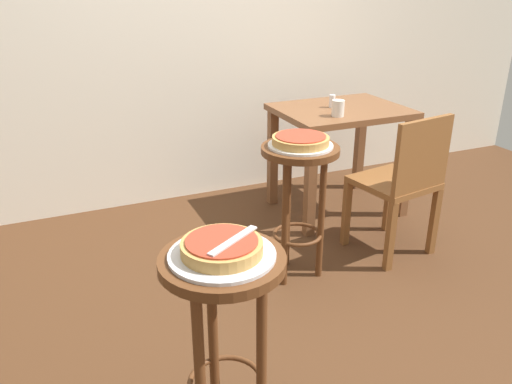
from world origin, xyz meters
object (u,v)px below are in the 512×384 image
at_px(serving_plate_middle, 300,145).
at_px(pizza_server_knife, 233,240).
at_px(dining_table, 340,128).
at_px(stool_foreground, 224,309).
at_px(serving_plate_foreground, 222,255).
at_px(pizza_foreground, 222,247).
at_px(wooden_chair, 403,180).
at_px(stool_middle, 299,182).
at_px(pizza_middle, 301,140).
at_px(cup_near_edge, 338,108).
at_px(condiment_shaker, 332,101).

height_order(serving_plate_middle, pizza_server_knife, pizza_server_knife).
height_order(serving_plate_middle, dining_table, serving_plate_middle).
relative_size(stool_foreground, serving_plate_foreground, 2.23).
bearing_deg(serving_plate_middle, stool_foreground, -130.06).
relative_size(pizza_foreground, wooden_chair, 0.30).
height_order(pizza_foreground, pizza_server_knife, pizza_server_knife).
distance_m(stool_middle, serving_plate_middle, 0.20).
xyz_separation_m(dining_table, wooden_chair, (-0.01, -0.69, -0.13)).
distance_m(serving_plate_foreground, wooden_chair, 1.66).
relative_size(serving_plate_middle, pizza_server_knife, 1.50).
bearing_deg(pizza_middle, dining_table, 45.37).
distance_m(stool_middle, pizza_middle, 0.23).
height_order(pizza_foreground, serving_plate_middle, pizza_foreground).
distance_m(cup_near_edge, pizza_server_knife, 1.86).
xyz_separation_m(serving_plate_foreground, wooden_chair, (1.39, 0.85, -0.28)).
xyz_separation_m(stool_foreground, stool_middle, (0.74, 0.88, 0.00)).
height_order(condiment_shaker, wooden_chair, wooden_chair).
bearing_deg(condiment_shaker, pizza_server_knife, -129.43).
height_order(stool_foreground, pizza_server_knife, pizza_server_knife).
xyz_separation_m(pizza_middle, dining_table, (0.66, 0.67, -0.18)).
bearing_deg(wooden_chair, serving_plate_middle, 178.00).
bearing_deg(pizza_foreground, serving_plate_middle, 49.94).
xyz_separation_m(stool_middle, dining_table, (0.66, 0.67, 0.04)).
relative_size(pizza_middle, condiment_shaker, 3.41).
bearing_deg(stool_foreground, pizza_middle, 49.94).
relative_size(stool_middle, serving_plate_middle, 2.26).
bearing_deg(condiment_shaker, cup_near_edge, -112.10).
relative_size(stool_foreground, dining_table, 0.90).
distance_m(cup_near_edge, condiment_shaker, 0.23).
xyz_separation_m(serving_plate_middle, wooden_chair, (0.65, -0.02, -0.28)).
distance_m(stool_foreground, serving_plate_middle, 1.16).
relative_size(pizza_foreground, serving_plate_middle, 0.77).
bearing_deg(stool_middle, wooden_chair, -2.00).
bearing_deg(stool_middle, pizza_middle, 0.00).
xyz_separation_m(serving_plate_middle, cup_near_edge, (0.52, 0.49, 0.03)).
bearing_deg(stool_foreground, wooden_chair, 31.54).
bearing_deg(stool_foreground, serving_plate_middle, 49.94).
distance_m(stool_middle, wooden_chair, 0.66).
bearing_deg(pizza_foreground, pizza_middle, 49.94).
bearing_deg(pizza_server_knife, serving_plate_foreground, 114.39).
xyz_separation_m(serving_plate_middle, pizza_middle, (0.00, 0.00, 0.03)).
xyz_separation_m(stool_foreground, condiment_shaker, (1.35, 1.58, 0.22)).
bearing_deg(serving_plate_foreground, pizza_foreground, 0.00).
relative_size(serving_plate_middle, cup_near_edge, 3.28).
bearing_deg(pizza_foreground, stool_middle, 49.94).
bearing_deg(dining_table, cup_near_edge, -127.89).
bearing_deg(pizza_server_knife, wooden_chair, 0.78).
bearing_deg(stool_foreground, cup_near_edge, 47.38).
bearing_deg(stool_foreground, pizza_server_knife, -33.69).
distance_m(serving_plate_middle, cup_near_edge, 0.72).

